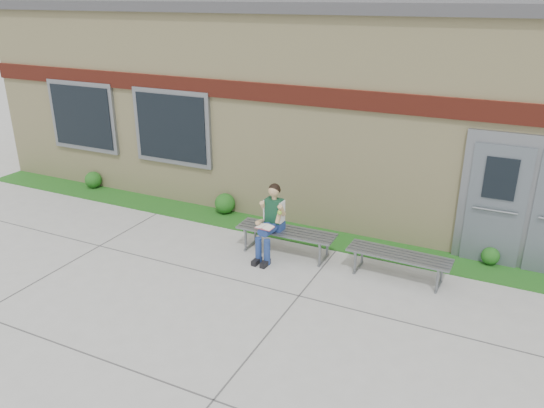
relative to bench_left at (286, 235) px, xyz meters
The scene contains 9 objects.
ground 1.78m from the bench_left, 97.36° to the right, with size 80.00×80.00×0.00m, color #9E9E99.
grass_strip 0.96m from the bench_left, 104.33° to the left, with size 16.00×0.80×0.02m, color #155115.
school_building 4.61m from the bench_left, 93.01° to the left, with size 16.20×6.22×4.20m.
bench_left is the anchor object (origin of this frame).
bench_right 2.00m from the bench_left, ahead, with size 1.68×0.51×0.43m.
girl 0.44m from the bench_left, 135.82° to the right, with size 0.46×0.78×1.31m.
shrub_west 5.66m from the bench_left, 168.56° to the left, with size 0.39×0.39×0.39m, color #155115.
shrub_mid 2.23m from the bench_left, 149.67° to the left, with size 0.43×0.43×0.43m, color #155115.
shrub_east 3.51m from the bench_left, 18.67° to the left, with size 0.30×0.30×0.30m, color #155115.
Camera 1 is at (3.70, -6.04, 4.33)m, focal length 35.00 mm.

